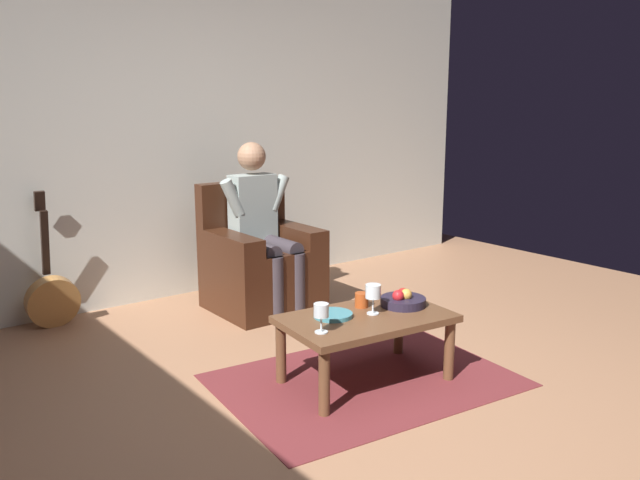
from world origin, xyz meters
The scene contains 12 objects.
ground_plane centered at (0.00, 0.00, 0.00)m, with size 7.47×7.47×0.00m, color #A27252.
wall_back centered at (0.00, -2.68, 1.34)m, with size 6.63×0.06×2.69m, color silver.
rug centered at (-0.18, -0.41, 0.00)m, with size 1.65×1.17×0.01m, color maroon.
armchair centered at (-0.45, -1.94, 0.34)m, with size 0.75×0.72×0.97m.
person_seated centered at (-0.45, -1.90, 0.68)m, with size 0.60×0.62×1.28m.
coffee_table centered at (-0.18, -0.41, 0.34)m, with size 1.00×0.67×0.40m.
guitar centered at (0.96, -2.47, 0.22)m, with size 0.37×0.21×0.97m.
wine_glass_near centered at (-0.23, -0.41, 0.52)m, with size 0.09×0.09×0.17m.
wine_glass_far centered at (0.19, -0.35, 0.51)m, with size 0.08×0.08×0.16m.
fruit_bowl centered at (-0.48, -0.41, 0.43)m, with size 0.27×0.27×0.11m.
decorative_dish centered at (-0.02, -0.51, 0.41)m, with size 0.22×0.22×0.02m, color teal.
candle_jar centered at (-0.27, -0.55, 0.44)m, with size 0.08×0.08×0.09m, color #A9441A.
Camera 1 is at (2.18, 2.23, 1.60)m, focal length 36.76 mm.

